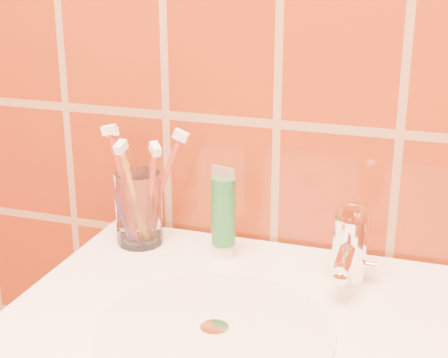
% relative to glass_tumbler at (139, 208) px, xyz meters
% --- Properties ---
extents(glass_tumbler, '(0.10, 0.10, 0.12)m').
position_rel_glass_tumbler_xyz_m(glass_tumbler, '(0.00, 0.00, 0.00)').
color(glass_tumbler, white).
rests_on(glass_tumbler, pedestal_sink).
extents(toothpaste_tube, '(0.04, 0.04, 0.14)m').
position_rel_glass_tumbler_xyz_m(toothpaste_tube, '(0.14, -0.00, 0.01)').
color(toothpaste_tube, white).
rests_on(toothpaste_tube, pedestal_sink).
extents(faucet, '(0.05, 0.11, 0.12)m').
position_rel_glass_tumbler_xyz_m(faucet, '(0.33, -0.03, 0.00)').
color(faucet, white).
rests_on(faucet, pedestal_sink).
extents(toothbrush_0, '(0.13, 0.12, 0.19)m').
position_rel_glass_tumbler_xyz_m(toothbrush_0, '(-0.03, 0.01, 0.03)').
color(toothbrush_0, '#7A4CA3').
rests_on(toothbrush_0, glass_tumbler).
extents(toothbrush_1, '(0.14, 0.14, 0.20)m').
position_rel_glass_tumbler_xyz_m(toothbrush_1, '(0.03, -0.02, 0.03)').
color(toothbrush_1, '#B23D26').
rests_on(toothbrush_1, glass_tumbler).
extents(toothbrush_2, '(0.10, 0.10, 0.19)m').
position_rel_glass_tumbler_xyz_m(toothbrush_2, '(0.03, 0.01, 0.03)').
color(toothbrush_2, '#B73F27').
rests_on(toothbrush_2, glass_tumbler).
extents(toothbrush_3, '(0.08, 0.07, 0.20)m').
position_rel_glass_tumbler_xyz_m(toothbrush_3, '(-0.02, -0.01, 0.04)').
color(toothbrush_3, '#B23326').
rests_on(toothbrush_3, glass_tumbler).
extents(toothbrush_4, '(0.04, 0.15, 0.21)m').
position_rel_glass_tumbler_xyz_m(toothbrush_4, '(0.01, -0.03, 0.03)').
color(toothbrush_4, orange).
rests_on(toothbrush_4, glass_tumbler).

